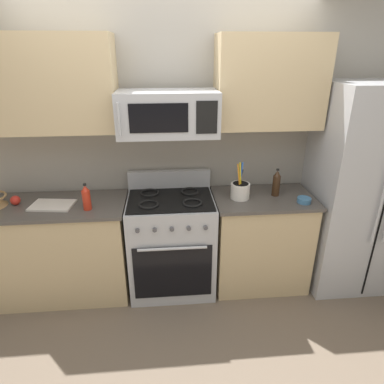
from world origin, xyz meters
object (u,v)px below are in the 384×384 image
at_px(bottle_soy, 276,183).
at_px(bottle_hot_sauce, 86,198).
at_px(microwave, 168,113).
at_px(utensil_crock, 240,190).
at_px(refrigerator, 362,190).
at_px(apple_loose, 15,200).
at_px(prep_bowl, 304,200).
at_px(range_oven, 172,243).
at_px(cutting_board, 52,205).

bearing_deg(bottle_soy, bottle_hot_sauce, -175.03).
xyz_separation_m(microwave, utensil_crock, (0.61, -0.04, -0.67)).
distance_m(utensil_crock, bottle_soy, 0.33).
relative_size(refrigerator, bottle_soy, 7.54).
height_order(microwave, bottle_soy, microwave).
xyz_separation_m(apple_loose, prep_bowl, (2.44, -0.17, -0.02)).
relative_size(refrigerator, bottle_hot_sauce, 8.36).
relative_size(range_oven, cutting_board, 3.18).
height_order(utensil_crock, prep_bowl, utensil_crock).
bearing_deg(bottle_soy, refrigerator, -2.70).
xyz_separation_m(refrigerator, utensil_crock, (-1.12, 0.01, 0.04)).
height_order(refrigerator, prep_bowl, refrigerator).
bearing_deg(refrigerator, range_oven, 179.43).
xyz_separation_m(bottle_soy, prep_bowl, (0.20, -0.17, -0.09)).
xyz_separation_m(range_oven, refrigerator, (1.73, -0.02, 0.47)).
relative_size(microwave, apple_loose, 9.85).
bearing_deg(range_oven, cutting_board, -178.06).
bearing_deg(apple_loose, prep_bowl, -4.08).
height_order(range_oven, bottle_hot_sauce, bottle_hot_sauce).
xyz_separation_m(range_oven, microwave, (-0.00, 0.03, 1.18)).
bearing_deg(refrigerator, cutting_board, -179.66).
bearing_deg(bottle_soy, range_oven, -178.78).
relative_size(utensil_crock, bottle_hot_sauce, 1.45).
height_order(microwave, apple_loose, microwave).
xyz_separation_m(utensil_crock, apple_loose, (-1.92, 0.03, -0.04)).
bearing_deg(cutting_board, utensil_crock, 0.81).
height_order(refrigerator, utensil_crock, refrigerator).
bearing_deg(refrigerator, bottle_soy, 177.30).
height_order(range_oven, apple_loose, range_oven).
height_order(utensil_crock, cutting_board, utensil_crock).
bearing_deg(apple_loose, refrigerator, -0.74).
relative_size(refrigerator, prep_bowl, 15.93).
height_order(bottle_soy, prep_bowl, bottle_soy).
distance_m(refrigerator, apple_loose, 3.04).
bearing_deg(refrigerator, apple_loose, 179.26).
bearing_deg(microwave, utensil_crock, -3.34).
bearing_deg(bottle_soy, cutting_board, -178.41).
distance_m(microwave, prep_bowl, 1.36).
height_order(cutting_board, bottle_hot_sauce, bottle_hot_sauce).
height_order(bottle_hot_sauce, prep_bowl, bottle_hot_sauce).
relative_size(bottle_hot_sauce, prep_bowl, 1.90).
bearing_deg(apple_loose, cutting_board, -10.02).
bearing_deg(apple_loose, range_oven, -0.96).
bearing_deg(bottle_hot_sauce, microwave, 12.12).
relative_size(refrigerator, utensil_crock, 5.75).
bearing_deg(bottle_soy, utensil_crock, -174.68).
relative_size(microwave, utensil_crock, 2.41).
xyz_separation_m(bottle_hot_sauce, prep_bowl, (1.82, -0.03, -0.08)).
bearing_deg(microwave, refrigerator, -1.40).
relative_size(microwave, cutting_board, 2.30).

